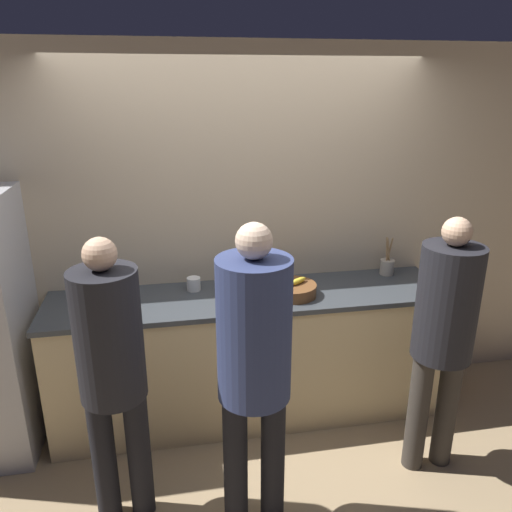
{
  "coord_description": "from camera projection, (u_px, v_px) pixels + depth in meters",
  "views": [
    {
      "loc": [
        -0.53,
        -2.75,
        2.33
      ],
      "look_at": [
        0.0,
        0.15,
        1.3
      ],
      "focal_mm": 35.0,
      "sensor_mm": 36.0,
      "label": 1
    }
  ],
  "objects": [
    {
      "name": "person_right",
      "position": [
        444.0,
        327.0,
        2.92
      ],
      "size": [
        0.35,
        0.35,
        1.64
      ],
      "color": "#38332D",
      "rests_on": "ground_plane"
    },
    {
      "name": "cup_white",
      "position": [
        194.0,
        284.0,
        3.48
      ],
      "size": [
        0.09,
        0.09,
        0.09
      ],
      "color": "white",
      "rests_on": "counter"
    },
    {
      "name": "counter",
      "position": [
        250.0,
        354.0,
        3.6
      ],
      "size": [
        2.76,
        0.67,
        0.95
      ],
      "color": "beige",
      "rests_on": "ground_plane"
    },
    {
      "name": "bottle_dark",
      "position": [
        243.0,
        275.0,
        3.59
      ],
      "size": [
        0.07,
        0.07,
        0.17
      ],
      "color": "#333338",
      "rests_on": "counter"
    },
    {
      "name": "ground_plane",
      "position": [
        260.0,
        442.0,
        3.41
      ],
      "size": [
        14.0,
        14.0,
        0.0
      ],
      "primitive_type": "plane",
      "color": "#9E8460"
    },
    {
      "name": "fruit_bowl",
      "position": [
        292.0,
        289.0,
        3.4
      ],
      "size": [
        0.33,
        0.33,
        0.12
      ],
      "color": "brown",
      "rests_on": "counter"
    },
    {
      "name": "person_center",
      "position": [
        254.0,
        357.0,
        2.46
      ],
      "size": [
        0.37,
        0.37,
        1.74
      ],
      "color": "black",
      "rests_on": "ground_plane"
    },
    {
      "name": "person_left",
      "position": [
        112.0,
        364.0,
        2.54
      ],
      "size": [
        0.34,
        0.34,
        1.65
      ],
      "color": "black",
      "rests_on": "ground_plane"
    },
    {
      "name": "utensil_crock",
      "position": [
        387.0,
        266.0,
        3.76
      ],
      "size": [
        0.1,
        0.1,
        0.29
      ],
      "color": "#ADA393",
      "rests_on": "counter"
    },
    {
      "name": "wall_back",
      "position": [
        243.0,
        232.0,
        3.62
      ],
      "size": [
        5.2,
        0.06,
        2.6
      ],
      "color": "#C6B293",
      "rests_on": "ground_plane"
    }
  ]
}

